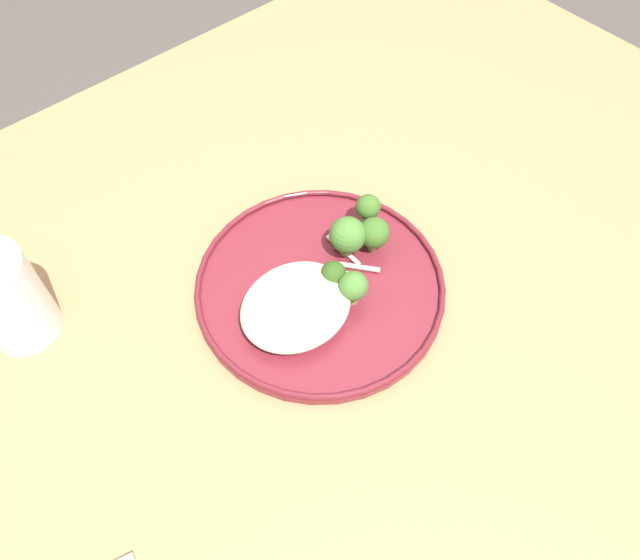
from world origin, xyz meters
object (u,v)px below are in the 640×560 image
object	(u,v)px
seared_scallop_left_edge	(318,286)
seared_scallop_center_golden	(272,304)
broccoli_floret_left_leaning	(374,233)
broccoli_floret_near_rim	(333,275)
broccoli_floret_center_pile	(368,209)
broccoli_floret_front_edge	(348,235)
seared_scallop_right_edge	(304,300)
water_glass	(8,302)
broccoli_floret_small_sprig	(353,286)
seared_scallop_on_noodles	(287,318)
dinner_plate	(320,286)
seared_scallop_front_small	(309,322)

from	to	relation	value
seared_scallop_left_edge	seared_scallop_center_golden	world-z (taller)	same
broccoli_floret_left_leaning	broccoli_floret_near_rim	bearing A→B (deg)	-171.68
seared_scallop_center_golden	broccoli_floret_center_pile	bearing A→B (deg)	5.84
broccoli_floret_front_edge	broccoli_floret_center_pile	distance (m)	0.05
seared_scallop_right_edge	broccoli_floret_center_pile	size ratio (longest dim) A/B	0.44
broccoli_floret_front_edge	water_glass	xyz separation A→B (m)	(-0.34, 0.16, 0.01)
seared_scallop_center_golden	broccoli_floret_small_sprig	bearing A→B (deg)	-33.84
seared_scallop_center_golden	water_glass	distance (m)	0.28
seared_scallop_on_noodles	broccoli_floret_left_leaning	xyz separation A→B (m)	(0.14, 0.01, 0.02)
broccoli_floret_front_edge	water_glass	world-z (taller)	water_glass
seared_scallop_left_edge	water_glass	xyz separation A→B (m)	(-0.27, 0.18, 0.03)
seared_scallop_right_edge	seared_scallop_left_edge	size ratio (longest dim) A/B	0.94
seared_scallop_left_edge	broccoli_floret_front_edge	distance (m)	0.07
broccoli_floret_left_leaning	water_glass	xyz separation A→B (m)	(-0.36, 0.18, 0.01)
broccoli_floret_center_pile	broccoli_floret_left_leaning	bearing A→B (deg)	-121.01
dinner_plate	water_glass	xyz separation A→B (m)	(-0.28, 0.18, 0.04)
dinner_plate	seared_scallop_left_edge	distance (m)	0.02
seared_scallop_left_edge	broccoli_floret_center_pile	bearing A→B (deg)	16.66
broccoli_floret_small_sprig	broccoli_floret_front_edge	bearing A→B (deg)	52.69
broccoli_floret_left_leaning	broccoli_floret_center_pile	distance (m)	0.03
seared_scallop_left_edge	seared_scallop_center_golden	size ratio (longest dim) A/B	0.97
water_glass	seared_scallop_front_small	bearing A→B (deg)	-42.43
seared_scallop_right_edge	broccoli_floret_left_leaning	size ratio (longest dim) A/B	0.48
seared_scallop_on_noodles	seared_scallop_center_golden	bearing A→B (deg)	92.66
seared_scallop_on_noodles	broccoli_floret_near_rim	size ratio (longest dim) A/B	0.61
seared_scallop_left_edge	seared_scallop_on_noodles	bearing A→B (deg)	-168.97
broccoli_floret_near_rim	seared_scallop_on_noodles	bearing A→B (deg)	-177.38
broccoli_floret_center_pile	dinner_plate	bearing A→B (deg)	-164.75
dinner_plate	broccoli_floret_left_leaning	bearing A→B (deg)	-1.01
broccoli_floret_near_rim	broccoli_floret_small_sprig	world-z (taller)	broccoli_floret_small_sprig
seared_scallop_right_edge	broccoli_floret_center_pile	world-z (taller)	broccoli_floret_center_pile
seared_scallop_front_small	broccoli_floret_front_edge	xyz separation A→B (m)	(0.10, 0.05, 0.02)
dinner_plate	broccoli_floret_near_rim	xyz separation A→B (m)	(0.01, -0.01, 0.03)
seared_scallop_on_noodles	broccoli_floret_center_pile	bearing A→B (deg)	14.83
seared_scallop_front_small	water_glass	size ratio (longest dim) A/B	0.25
dinner_plate	seared_scallop_left_edge	world-z (taller)	seared_scallop_left_edge
dinner_plate	seared_scallop_right_edge	xyz separation A→B (m)	(-0.03, -0.01, 0.01)
dinner_plate	water_glass	size ratio (longest dim) A/B	2.48
dinner_plate	broccoli_floret_front_edge	bearing A→B (deg)	15.06
broccoli_floret_near_rim	broccoli_floret_left_leaning	xyz separation A→B (m)	(0.07, 0.01, 0.00)
seared_scallop_center_golden	water_glass	world-z (taller)	water_glass
seared_scallop_center_golden	broccoli_floret_left_leaning	distance (m)	0.15
seared_scallop_on_noodles	dinner_plate	bearing A→B (deg)	14.15
seared_scallop_center_golden	broccoli_floret_center_pile	distance (m)	0.16
broccoli_floret_small_sprig	seared_scallop_front_small	bearing A→B (deg)	175.30
broccoli_floret_front_edge	water_glass	distance (m)	0.38
broccoli_floret_small_sprig	dinner_plate	bearing A→B (deg)	108.77
seared_scallop_center_golden	seared_scallop_front_small	bearing A→B (deg)	-71.04
broccoli_floret_center_pile	water_glass	size ratio (longest dim) A/B	0.46
dinner_plate	seared_scallop_center_golden	world-z (taller)	seared_scallop_center_golden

